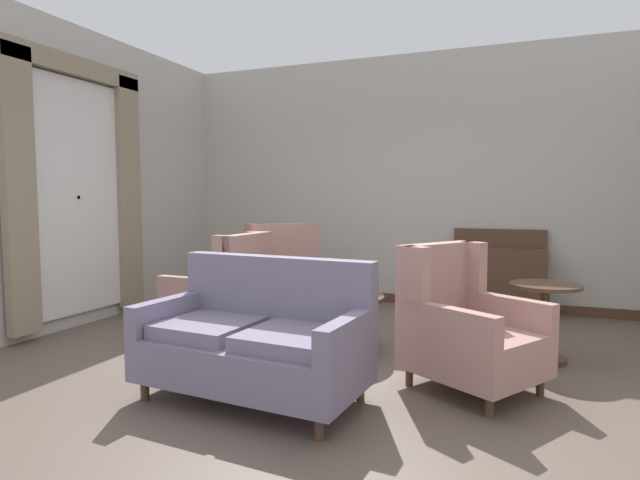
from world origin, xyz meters
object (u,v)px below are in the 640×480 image
at_px(porcelain_vase, 329,279).
at_px(settee, 256,341).
at_px(armchair_far_left, 224,293).
at_px(side_table, 545,314).
at_px(coffee_table, 331,303).
at_px(sideboard, 498,276).
at_px(armchair_foreground_right, 276,278).
at_px(armchair_near_window, 465,329).

bearing_deg(porcelain_vase, settee, -93.63).
distance_m(armchair_far_left, side_table, 3.04).
relative_size(coffee_table, settee, 0.61).
relative_size(side_table, sideboard, 0.62).
bearing_deg(armchair_far_left, side_table, 96.30).
bearing_deg(porcelain_vase, sideboard, 58.03).
xyz_separation_m(armchair_foreground_right, side_table, (2.96, -0.78, -0.04)).
xyz_separation_m(coffee_table, armchair_far_left, (-1.21, 0.12, -0.01)).
distance_m(porcelain_vase, armchair_foreground_right, 1.65).
distance_m(settee, side_table, 2.52).
bearing_deg(armchair_near_window, side_table, -0.79).
height_order(coffee_table, sideboard, sideboard).
bearing_deg(porcelain_vase, coffee_table, 65.31).
height_order(coffee_table, side_table, side_table).
distance_m(side_table, sideboard, 1.84).
height_order(armchair_near_window, armchair_far_left, armchair_near_window).
bearing_deg(porcelain_vase, side_table, 12.63).
xyz_separation_m(settee, side_table, (1.91, 1.64, 0.00)).
relative_size(coffee_table, side_table, 1.46).
bearing_deg(sideboard, armchair_near_window, -92.25).
bearing_deg(side_table, settee, -139.30).
xyz_separation_m(settee, armchair_near_window, (1.34, 0.74, 0.04)).
bearing_deg(settee, armchair_foreground_right, 117.90).
height_order(porcelain_vase, sideboard, sideboard).
bearing_deg(coffee_table, side_table, 11.94).
distance_m(porcelain_vase, sideboard, 2.59).
distance_m(porcelain_vase, armchair_near_window, 1.37).
bearing_deg(sideboard, coffee_table, -122.05).
bearing_deg(porcelain_vase, armchair_near_window, -21.17).
xyz_separation_m(settee, sideboard, (1.45, 3.42, 0.05)).
xyz_separation_m(coffee_table, armchair_near_window, (1.25, -0.51, 0.00)).
relative_size(porcelain_vase, armchair_foreground_right, 0.27).
bearing_deg(coffee_table, porcelain_vase, -114.69).
bearing_deg(side_table, porcelain_vase, -167.37).
height_order(armchair_foreground_right, sideboard, armchair_foreground_right).
relative_size(coffee_table, porcelain_vase, 2.95).
xyz_separation_m(armchair_foreground_right, sideboard, (2.49, 1.00, 0.01)).
height_order(coffee_table, armchair_foreground_right, armchair_foreground_right).
distance_m(armchair_near_window, side_table, 1.07).
bearing_deg(coffee_table, armchair_far_left, 174.41).
distance_m(porcelain_vase, side_table, 1.90).
xyz_separation_m(armchair_foreground_right, armchair_far_left, (-0.07, -1.05, -0.01)).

